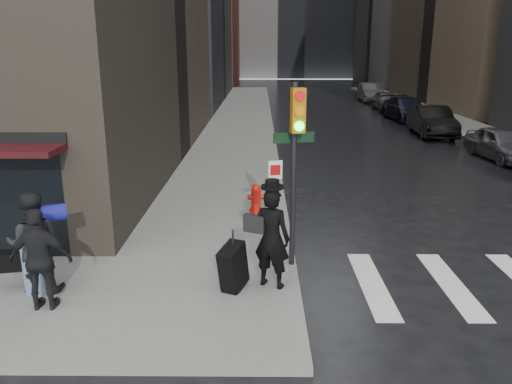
% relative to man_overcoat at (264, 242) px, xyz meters
% --- Properties ---
extents(ground, '(140.00, 140.00, 0.00)m').
position_rel_man_overcoat_xyz_m(ground, '(-1.29, -0.59, -1.06)').
color(ground, black).
rests_on(ground, ground).
extents(sidewalk_left, '(4.00, 50.00, 0.15)m').
position_rel_man_overcoat_xyz_m(sidewalk_left, '(-1.29, 26.41, -0.99)').
color(sidewalk_left, slate).
rests_on(sidewalk_left, ground).
extents(sidewalk_right, '(3.00, 50.00, 0.15)m').
position_rel_man_overcoat_xyz_m(sidewalk_right, '(12.21, 26.41, -0.99)').
color(sidewalk_right, slate).
rests_on(sidewalk_right, ground).
extents(man_overcoat, '(1.46, 0.96, 2.18)m').
position_rel_man_overcoat_xyz_m(man_overcoat, '(0.00, 0.00, 0.00)').
color(man_overcoat, black).
rests_on(man_overcoat, ground).
extents(man_jeans, '(1.43, 0.94, 1.95)m').
position_rel_man_overcoat_xyz_m(man_jeans, '(-4.30, -0.21, 0.06)').
color(man_jeans, black).
rests_on(man_jeans, ground).
extents(man_greycoat, '(1.09, 0.46, 1.85)m').
position_rel_man_overcoat_xyz_m(man_greycoat, '(-3.88, -0.87, 0.01)').
color(man_greycoat, black).
rests_on(man_greycoat, ground).
extents(traffic_light, '(0.94, 0.54, 3.83)m').
position_rel_man_overcoat_xyz_m(traffic_light, '(0.60, 0.96, 1.56)').
color(traffic_light, black).
rests_on(traffic_light, ground).
extents(fire_hydrant, '(0.47, 0.36, 0.82)m').
position_rel_man_overcoat_xyz_m(fire_hydrant, '(-0.19, 4.57, -0.55)').
color(fire_hydrant, '#AC140A').
rests_on(fire_hydrant, ground).
extents(parked_car_1, '(1.97, 4.16, 1.37)m').
position_rel_man_overcoat_xyz_m(parked_car_1, '(10.23, 12.28, -0.38)').
color(parked_car_1, '#45454B').
rests_on(parked_car_1, ground).
extents(parked_car_2, '(1.99, 4.98, 1.61)m').
position_rel_man_overcoat_xyz_m(parked_car_2, '(9.26, 18.33, -0.26)').
color(parked_car_2, black).
rests_on(parked_car_2, ground).
extents(parked_car_3, '(2.54, 5.35, 1.51)m').
position_rel_man_overcoat_xyz_m(parked_car_3, '(9.58, 24.37, -0.31)').
color(parked_car_3, black).
rests_on(parked_car_3, ground).
extents(parked_car_4, '(1.71, 4.20, 1.43)m').
position_rel_man_overcoat_xyz_m(parked_car_4, '(9.72, 30.41, -0.35)').
color(parked_car_4, '#4C4C51').
rests_on(parked_car_4, ground).
extents(parked_car_5, '(1.93, 5.05, 1.64)m').
position_rel_man_overcoat_xyz_m(parked_car_5, '(9.79, 36.45, -0.24)').
color(parked_car_5, '#424247').
rests_on(parked_car_5, ground).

